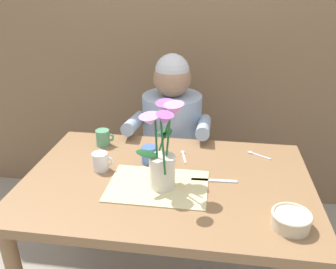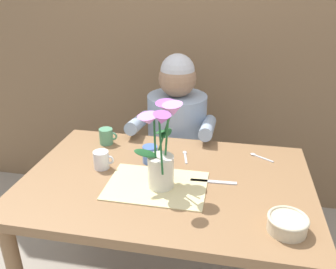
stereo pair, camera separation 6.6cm
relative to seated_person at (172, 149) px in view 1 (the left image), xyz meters
The scene contains 12 objects.
wood_panel_backdrop 0.82m from the seated_person, 81.92° to the left, with size 4.00×0.10×2.50m, color brown.
dining_table 0.62m from the seated_person, 84.29° to the right, with size 1.20×0.80×0.74m.
seated_person is the anchor object (origin of this frame).
striped_placemat 0.71m from the seated_person, 87.12° to the right, with size 0.40×0.28×0.01m, color beige.
flower_vase 0.76m from the seated_person, 85.39° to the right, with size 0.20×0.28×0.36m.
ceramic_bowl 1.03m from the seated_person, 58.87° to the right, with size 0.14×0.14×0.06m.
dinner_knife 0.69m from the seated_person, 66.99° to the right, with size 0.19×0.02×0.01m, color silver.
tea_cup 0.67m from the seated_person, 111.83° to the right, with size 0.09×0.07×0.08m.
ceramic_mug 0.51m from the seated_person, 130.80° to the right, with size 0.09×0.07×0.08m.
coffee_cup 0.54m from the seated_person, 94.18° to the right, with size 0.09×0.07×0.08m.
spoon_0 0.59m from the seated_person, 37.72° to the right, with size 0.11×0.08×0.01m.
spoon_1 0.45m from the seated_person, 74.77° to the right, with size 0.04×0.12×0.01m.
Camera 1 is at (0.18, -1.24, 1.52)m, focal length 37.19 mm.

